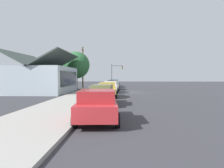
{
  "coord_description": "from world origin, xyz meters",
  "views": [
    {
      "loc": [
        -29.64,
        1.47,
        2.26
      ],
      "look_at": [
        1.19,
        2.7,
        1.11
      ],
      "focal_mm": 33.92,
      "sensor_mm": 36.0,
      "label": 1
    }
  ],
  "objects_px": {
    "car_navy": "(114,83)",
    "fire_hydrant_red": "(81,101)",
    "car_mustard": "(107,90)",
    "car_ivory": "(111,87)",
    "car_charcoal": "(113,85)",
    "car_seafoam": "(114,84)",
    "car_cherry": "(97,105)",
    "traffic_light_main": "(116,71)",
    "shade_tree": "(76,65)",
    "utility_pole_wooden": "(83,67)",
    "car_olive": "(103,94)"
  },
  "relations": [
    {
      "from": "shade_tree",
      "to": "utility_pole_wooden",
      "type": "relative_size",
      "value": 0.87
    },
    {
      "from": "car_ivory",
      "to": "fire_hydrant_red",
      "type": "xyz_separation_m",
      "value": [
        -14.39,
        1.46,
        -0.32
      ]
    },
    {
      "from": "car_navy",
      "to": "car_mustard",
      "type": "bearing_deg",
      "value": -176.79
    },
    {
      "from": "car_charcoal",
      "to": "car_navy",
      "type": "distance_m",
      "value": 12.62
    },
    {
      "from": "car_charcoal",
      "to": "utility_pole_wooden",
      "type": "xyz_separation_m",
      "value": [
        2.38,
        5.45,
        3.11
      ]
    },
    {
      "from": "car_charcoal",
      "to": "fire_hydrant_red",
      "type": "distance_m",
      "value": 20.67
    },
    {
      "from": "car_seafoam",
      "to": "utility_pole_wooden",
      "type": "bearing_deg",
      "value": 121.79
    },
    {
      "from": "car_cherry",
      "to": "car_olive",
      "type": "xyz_separation_m",
      "value": [
        6.31,
        0.27,
        -0.0
      ]
    },
    {
      "from": "car_mustard",
      "to": "traffic_light_main",
      "type": "height_order",
      "value": "traffic_light_main"
    },
    {
      "from": "traffic_light_main",
      "to": "car_olive",
      "type": "bearing_deg",
      "value": 179.45
    },
    {
      "from": "car_cherry",
      "to": "utility_pole_wooden",
      "type": "bearing_deg",
      "value": 8.18
    },
    {
      "from": "car_cherry",
      "to": "car_seafoam",
      "type": "bearing_deg",
      "value": -3.09
    },
    {
      "from": "car_mustard",
      "to": "car_navy",
      "type": "xyz_separation_m",
      "value": [
        25.19,
        -0.04,
        0.0
      ]
    },
    {
      "from": "car_charcoal",
      "to": "car_olive",
      "type": "bearing_deg",
      "value": -179.34
    },
    {
      "from": "car_mustard",
      "to": "car_seafoam",
      "type": "distance_m",
      "value": 18.6
    },
    {
      "from": "shade_tree",
      "to": "fire_hydrant_red",
      "type": "xyz_separation_m",
      "value": [
        -21.98,
        -4.97,
        -3.68
      ]
    },
    {
      "from": "car_navy",
      "to": "fire_hydrant_red",
      "type": "height_order",
      "value": "car_navy"
    },
    {
      "from": "car_navy",
      "to": "utility_pole_wooden",
      "type": "height_order",
      "value": "utility_pole_wooden"
    },
    {
      "from": "car_charcoal",
      "to": "shade_tree",
      "type": "xyz_separation_m",
      "value": [
        1.35,
        6.42,
        3.37
      ]
    },
    {
      "from": "car_ivory",
      "to": "shade_tree",
      "type": "relative_size",
      "value": 0.75
    },
    {
      "from": "car_mustard",
      "to": "car_seafoam",
      "type": "height_order",
      "value": "same"
    },
    {
      "from": "car_charcoal",
      "to": "car_ivory",
      "type": "bearing_deg",
      "value": -178.83
    },
    {
      "from": "car_seafoam",
      "to": "shade_tree",
      "type": "bearing_deg",
      "value": 124.02
    },
    {
      "from": "car_cherry",
      "to": "shade_tree",
      "type": "height_order",
      "value": "shade_tree"
    },
    {
      "from": "fire_hydrant_red",
      "to": "car_charcoal",
      "type": "bearing_deg",
      "value": -4.02
    },
    {
      "from": "car_ivory",
      "to": "car_cherry",
      "type": "bearing_deg",
      "value": -176.98
    },
    {
      "from": "car_seafoam",
      "to": "car_charcoal",
      "type": "bearing_deg",
      "value": 178.15
    },
    {
      "from": "car_olive",
      "to": "car_seafoam",
      "type": "bearing_deg",
      "value": 1.9
    },
    {
      "from": "fire_hydrant_red",
      "to": "traffic_light_main",
      "type": "bearing_deg",
      "value": -2.56
    },
    {
      "from": "car_navy",
      "to": "shade_tree",
      "type": "height_order",
      "value": "shade_tree"
    },
    {
      "from": "car_olive",
      "to": "utility_pole_wooden",
      "type": "relative_size",
      "value": 0.64
    },
    {
      "from": "shade_tree",
      "to": "car_ivory",
      "type": "bearing_deg",
      "value": -139.7
    },
    {
      "from": "car_mustard",
      "to": "shade_tree",
      "type": "height_order",
      "value": "shade_tree"
    },
    {
      "from": "car_olive",
      "to": "car_charcoal",
      "type": "xyz_separation_m",
      "value": [
        18.54,
        -0.13,
        0.0
      ]
    },
    {
      "from": "car_seafoam",
      "to": "car_mustard",
      "type": "bearing_deg",
      "value": 177.54
    },
    {
      "from": "car_cherry",
      "to": "car_mustard",
      "type": "height_order",
      "value": "same"
    },
    {
      "from": "car_olive",
      "to": "car_seafoam",
      "type": "relative_size",
      "value": 0.97
    },
    {
      "from": "car_mustard",
      "to": "utility_pole_wooden",
      "type": "relative_size",
      "value": 0.64
    },
    {
      "from": "car_charcoal",
      "to": "utility_pole_wooden",
      "type": "distance_m",
      "value": 6.71
    },
    {
      "from": "car_seafoam",
      "to": "utility_pole_wooden",
      "type": "distance_m",
      "value": 7.23
    },
    {
      "from": "car_cherry",
      "to": "traffic_light_main",
      "type": "distance_m",
      "value": 41.41
    },
    {
      "from": "car_navy",
      "to": "fire_hydrant_red",
      "type": "distance_m",
      "value": 33.27
    },
    {
      "from": "car_ivory",
      "to": "utility_pole_wooden",
      "type": "xyz_separation_m",
      "value": [
        8.61,
        5.46,
        3.11
      ]
    },
    {
      "from": "car_charcoal",
      "to": "fire_hydrant_red",
      "type": "height_order",
      "value": "car_charcoal"
    },
    {
      "from": "car_charcoal",
      "to": "car_seafoam",
      "type": "xyz_separation_m",
      "value": [
        6.03,
        0.04,
        0.0
      ]
    },
    {
      "from": "car_olive",
      "to": "traffic_light_main",
      "type": "xyz_separation_m",
      "value": [
        35.02,
        -0.34,
        2.68
      ]
    },
    {
      "from": "car_ivory",
      "to": "car_charcoal",
      "type": "bearing_deg",
      "value": 2.75
    },
    {
      "from": "car_navy",
      "to": "utility_pole_wooden",
      "type": "distance_m",
      "value": 11.98
    },
    {
      "from": "car_mustard",
      "to": "car_charcoal",
      "type": "distance_m",
      "value": 12.57
    },
    {
      "from": "car_seafoam",
      "to": "fire_hydrant_red",
      "type": "relative_size",
      "value": 6.9
    }
  ]
}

